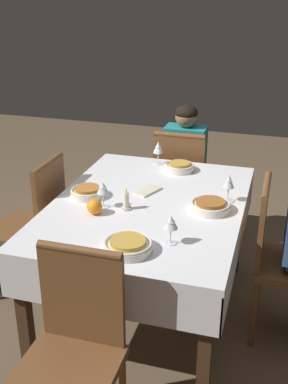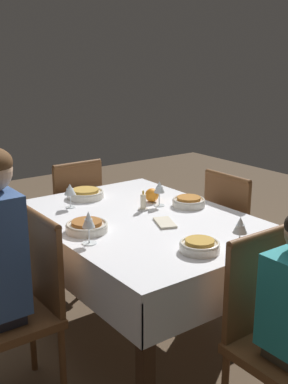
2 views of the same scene
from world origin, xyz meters
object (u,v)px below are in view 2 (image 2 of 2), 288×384
(bowl_south, at_px, (189,202))
(wine_glass_south, at_px, (159,188))
(chair_south, at_px, (237,233))
(bowl_west, at_px, (200,246))
(chair_north, at_px, (23,302))
(orange_fruit, at_px, (152,195))
(wine_glass_west, at_px, (240,226))
(napkin_red_folded, at_px, (165,223))
(chair_west, at_px, (275,332))
(bowl_north, at_px, (87,226))
(chair_east, at_px, (72,215))
(wine_glass_north, at_px, (89,221))
(dining_table, at_px, (142,233))
(candle_centerpiece, at_px, (143,203))
(wine_glass_east, at_px, (70,190))
(bowl_east, at_px, (85,194))

(bowl_south, relative_size, wine_glass_south, 1.30)
(chair_south, xyz_separation_m, bowl_west, (-0.49, 0.79, 0.27))
(chair_north, relative_size, bowl_west, 4.94)
(bowl_south, bearing_deg, orange_fruit, 31.57)
(wine_glass_west, relative_size, napkin_red_folded, 0.82)
(chair_west, relative_size, orange_fruit, 11.00)
(bowl_south, bearing_deg, chair_north, 94.22)
(orange_fruit, bearing_deg, wine_glass_south, 171.37)
(orange_fruit, bearing_deg, bowl_north, 110.66)
(chair_east, relative_size, bowl_south, 4.70)
(bowl_north, distance_m, wine_glass_north, 0.18)
(chair_north, distance_m, orange_fruit, 1.04)
(chair_north, xyz_separation_m, chair_west, (-0.86, -0.74, 0.00))
(chair_west, bearing_deg, chair_north, 130.85)
(chair_west, xyz_separation_m, napkin_red_folded, (0.78, -0.04, 0.25))
(wine_glass_north, height_order, bowl_south, wine_glass_north)
(dining_table, bearing_deg, chair_west, -179.45)
(bowl_south, relative_size, candle_centerpiece, 1.64)
(chair_east, bearing_deg, chair_west, 88.71)
(chair_east, bearing_deg, candle_centerpiece, 92.84)
(bowl_west, distance_m, wine_glass_south, 0.71)
(wine_glass_east, bearing_deg, bowl_south, -124.06)
(chair_east, xyz_separation_m, wine_glass_west, (-1.54, -0.06, 0.35))
(wine_glass_south, xyz_separation_m, bowl_east, (0.40, 0.27, -0.08))
(orange_fruit, bearing_deg, chair_west, 168.99)
(wine_glass_south, bearing_deg, dining_table, 119.46)
(chair_north, distance_m, bowl_south, 1.12)
(bowl_east, height_order, wine_glass_east, wine_glass_east)
(wine_glass_west, relative_size, bowl_east, 0.68)
(bowl_north, xyz_separation_m, candle_centerpiece, (0.12, -0.43, 0.01))
(wine_glass_west, relative_size, wine_glass_east, 1.07)
(bowl_north, distance_m, candle_centerpiece, 0.45)
(napkin_red_folded, bearing_deg, orange_fruit, -27.36)
(bowl_north, height_order, candle_centerpiece, candle_centerpiece)
(chair_east, bearing_deg, wine_glass_north, 66.46)
(bowl_south, bearing_deg, napkin_red_folded, 117.30)
(chair_west, bearing_deg, candle_centerpiece, 85.49)
(bowl_east, bearing_deg, napkin_red_folded, -171.47)
(dining_table, bearing_deg, wine_glass_west, -170.02)
(wine_glass_south, bearing_deg, orange_fruit, -8.63)
(bowl_north, bearing_deg, chair_north, 99.15)
(chair_east, height_order, wine_glass_north, chair_east)
(wine_glass_south, distance_m, bowl_east, 0.49)
(dining_table, bearing_deg, candle_centerpiece, -39.10)
(bowl_west, xyz_separation_m, candle_centerpiece, (0.64, -0.15, 0.01))
(chair_south, bearing_deg, bowl_north, 88.33)
(chair_south, distance_m, wine_glass_north, 1.20)
(wine_glass_west, height_order, bowl_east, wine_glass_west)
(wine_glass_south, height_order, orange_fruit, wine_glass_south)
(chair_north, bearing_deg, dining_table, 95.19)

